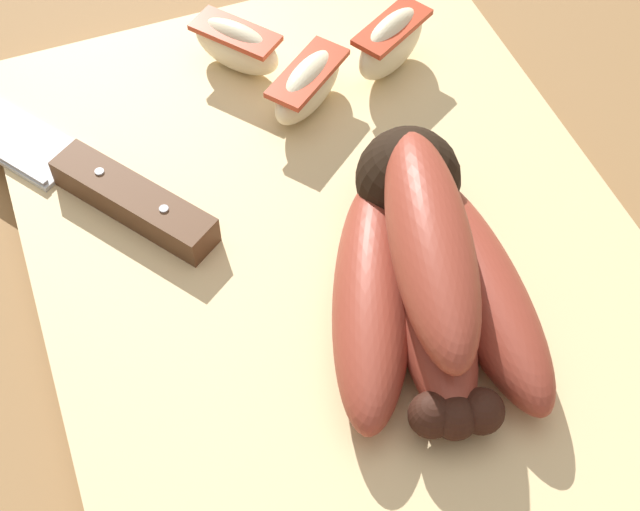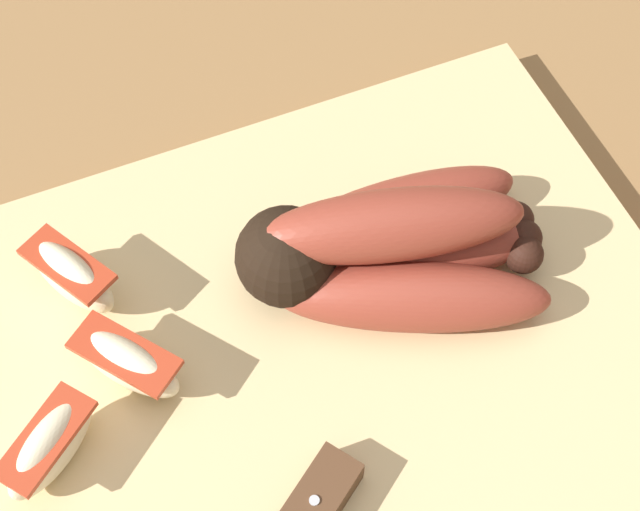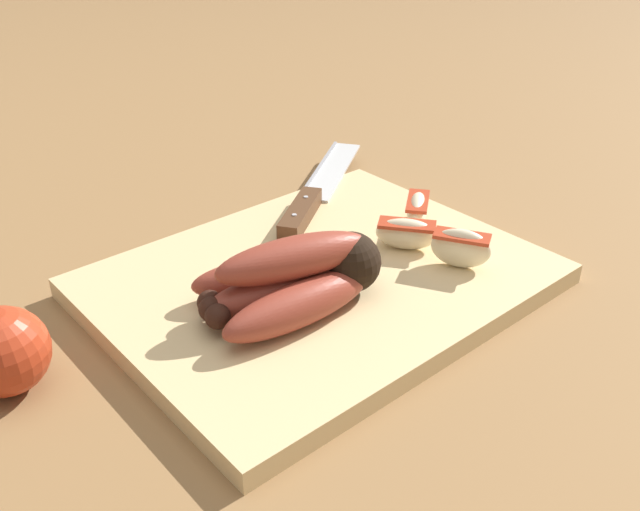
% 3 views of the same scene
% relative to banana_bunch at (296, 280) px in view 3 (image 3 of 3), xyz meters
% --- Properties ---
extents(ground_plane, '(6.00, 6.00, 0.00)m').
position_rel_banana_bunch_xyz_m(ground_plane, '(-0.04, -0.03, -0.05)').
color(ground_plane, olive).
extents(cutting_board, '(0.40, 0.31, 0.02)m').
position_rel_banana_bunch_xyz_m(cutting_board, '(-0.05, -0.02, -0.04)').
color(cutting_board, '#DBBC84').
rests_on(cutting_board, ground_plane).
extents(banana_bunch, '(0.17, 0.12, 0.07)m').
position_rel_banana_bunch_xyz_m(banana_bunch, '(0.00, 0.00, 0.00)').
color(banana_bunch, black).
rests_on(banana_bunch, cutting_board).
extents(chefs_knife, '(0.25, 0.18, 0.02)m').
position_rel_banana_bunch_xyz_m(chefs_knife, '(-0.14, -0.15, -0.02)').
color(chefs_knife, silver).
rests_on(chefs_knife, cutting_board).
extents(apple_wedge_near, '(0.05, 0.06, 0.03)m').
position_rel_banana_bunch_xyz_m(apple_wedge_near, '(-0.15, -0.01, -0.01)').
color(apple_wedge_near, beige).
rests_on(apple_wedge_near, cutting_board).
extents(apple_wedge_middle, '(0.06, 0.05, 0.03)m').
position_rel_banana_bunch_xyz_m(apple_wedge_middle, '(-0.19, -0.04, -0.01)').
color(apple_wedge_middle, beige).
rests_on(apple_wedge_middle, cutting_board).
extents(apple_wedge_far, '(0.05, 0.06, 0.04)m').
position_rel_banana_bunch_xyz_m(apple_wedge_far, '(-0.16, 0.05, -0.00)').
color(apple_wedge_far, beige).
rests_on(apple_wedge_far, cutting_board).
extents(whole_apple, '(0.07, 0.07, 0.08)m').
position_rel_banana_bunch_xyz_m(whole_apple, '(0.22, -0.08, -0.01)').
color(whole_apple, '#AD3319').
rests_on(whole_apple, ground_plane).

